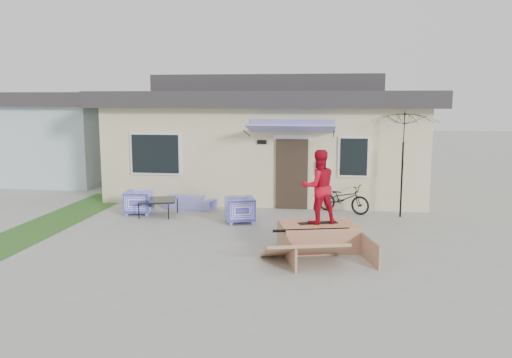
# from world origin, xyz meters

# --- Properties ---
(ground) EXTENTS (90.00, 90.00, 0.00)m
(ground) POSITION_xyz_m (0.00, 0.00, 0.00)
(ground) COLOR #9C9C92
(ground) RESTS_ON ground
(grass_strip) EXTENTS (1.40, 8.00, 0.01)m
(grass_strip) POSITION_xyz_m (-5.20, 2.00, 0.00)
(grass_strip) COLOR #2C5C21
(grass_strip) RESTS_ON ground
(house) EXTENTS (10.80, 8.49, 4.10)m
(house) POSITION_xyz_m (0.00, 7.99, 1.94)
(house) COLOR beige
(house) RESTS_ON ground
(neighbor_house) EXTENTS (8.60, 7.60, 3.50)m
(neighbor_house) POSITION_xyz_m (-10.50, 10.00, 1.78)
(neighbor_house) COLOR #A9BFCE
(neighbor_house) RESTS_ON ground
(loveseat) EXTENTS (1.58, 0.76, 0.59)m
(loveseat) POSITION_xyz_m (-2.01, 4.09, 0.30)
(loveseat) COLOR #2C2FBD
(loveseat) RESTS_ON ground
(armchair_left) EXTENTS (0.77, 0.81, 0.76)m
(armchair_left) POSITION_xyz_m (-3.27, 3.14, 0.38)
(armchair_left) COLOR #2C2FBD
(armchair_left) RESTS_ON ground
(armchair_right) EXTENTS (0.89, 0.92, 0.77)m
(armchair_right) POSITION_xyz_m (-0.24, 2.52, 0.38)
(armchair_right) COLOR #2C2FBD
(armchair_right) RESTS_ON ground
(coffee_table) EXTENTS (1.15, 1.15, 0.47)m
(coffee_table) POSITION_xyz_m (-2.66, 3.01, 0.23)
(coffee_table) COLOR black
(coffee_table) RESTS_ON ground
(bicycle) EXTENTS (1.69, 1.17, 1.02)m
(bicycle) POSITION_xyz_m (2.52, 4.14, 0.51)
(bicycle) COLOR black
(bicycle) RESTS_ON ground
(patio_umbrella) EXTENTS (2.22, 2.12, 2.20)m
(patio_umbrella) POSITION_xyz_m (4.10, 3.80, 1.75)
(patio_umbrella) COLOR black
(patio_umbrella) RESTS_ON ground
(skate_ramp) EXTENTS (2.15, 2.53, 0.55)m
(skate_ramp) POSITION_xyz_m (1.89, 0.36, 0.27)
(skate_ramp) COLOR #A16F51
(skate_ramp) RESTS_ON ground
(skateboard) EXTENTS (0.90, 0.49, 0.05)m
(skateboard) POSITION_xyz_m (1.88, 0.42, 0.57)
(skateboard) COLOR black
(skateboard) RESTS_ON skate_ramp
(skater) EXTENTS (0.97, 0.87, 1.62)m
(skater) POSITION_xyz_m (1.88, 0.42, 1.41)
(skater) COLOR #B80B20
(skater) RESTS_ON skateboard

